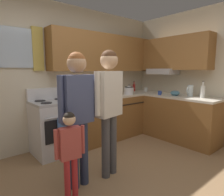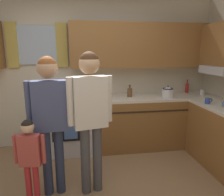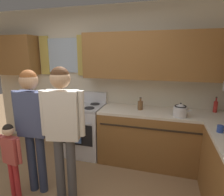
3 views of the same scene
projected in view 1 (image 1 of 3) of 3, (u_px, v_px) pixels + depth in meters
The scene contains 16 objects.
ground_plane at pixel (128, 189), 2.32m from camera, with size 12.00×12.00×0.00m, color #93704C.
back_wall_unit at pixel (62, 66), 3.54m from camera, with size 4.60×0.42×2.60m.
right_wall_unit at pixel (211, 70), 3.66m from camera, with size 0.52×4.05×2.60m.
kitchen_counter_run at pixel (142, 116), 4.08m from camera, with size 2.16×2.07×0.90m.
stove_oven at pixel (54, 126), 3.28m from camera, with size 0.69×0.67×1.10m.
bottle_squat_brown at pixel (101, 92), 3.86m from camera, with size 0.08×0.08×0.21m.
bottle_milk_white at pixel (203, 91), 3.58m from camera, with size 0.08×0.08×0.31m.
bottle_sauce_red at pixel (134, 87), 4.73m from camera, with size 0.06×0.06×0.25m.
mug_cobalt_blue at pixel (160, 93), 4.01m from camera, with size 0.11×0.07×0.08m.
mug_ceramic_white at pixel (146, 89), 4.68m from camera, with size 0.13×0.08×0.09m.
stovetop_kettle at pixel (129, 90), 4.10m from camera, with size 0.27×0.20×0.21m.
water_pitcher at pixel (190, 91), 3.78m from camera, with size 0.19×0.11×0.22m.
mixing_bowl at pixel (175, 93), 3.92m from camera, with size 0.19×0.19×0.10m.
adult_holding_child at pixel (78, 104), 2.25m from camera, with size 0.50×0.22×1.61m.
adult_in_plaid at pixel (109, 99), 2.50m from camera, with size 0.51×0.23×1.66m.
small_child at pixel (70, 146), 2.04m from camera, with size 0.33×0.13×0.99m.
Camera 1 is at (-1.52, -1.52, 1.41)m, focal length 31.11 mm.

